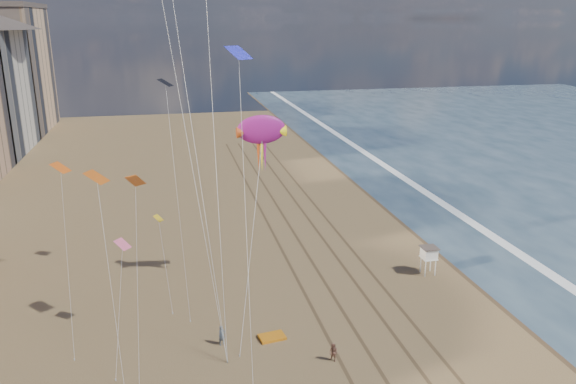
% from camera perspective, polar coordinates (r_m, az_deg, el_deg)
% --- Properties ---
extents(wet_sand, '(260.00, 260.00, 0.00)m').
position_cam_1_polar(wet_sand, '(71.08, 14.78, -2.96)').
color(wet_sand, '#42301E').
rests_on(wet_sand, ground).
extents(foam, '(260.00, 260.00, 0.00)m').
position_cam_1_polar(foam, '(73.03, 17.73, -2.67)').
color(foam, white).
rests_on(foam, ground).
extents(tracks, '(7.68, 120.00, 0.01)m').
position_cam_1_polar(tracks, '(56.62, 4.26, -7.70)').
color(tracks, brown).
rests_on(tracks, ground).
extents(lifeguard_stand, '(1.55, 1.55, 2.81)m').
position_cam_1_polar(lifeguard_stand, '(56.06, 14.13, -6.06)').
color(lifeguard_stand, white).
rests_on(lifeguard_stand, ground).
extents(grounded_kite, '(2.16, 1.56, 0.23)m').
position_cam_1_polar(grounded_kite, '(45.09, -1.64, -14.51)').
color(grounded_kite, orange).
rests_on(grounded_kite, ground).
extents(show_kite, '(4.34, 5.92, 18.12)m').
position_cam_1_polar(show_kite, '(48.16, -2.72, 6.30)').
color(show_kite, '#921679').
rests_on(show_kite, ground).
extents(kite_flyer_a, '(0.68, 0.59, 1.57)m').
position_cam_1_polar(kite_flyer_a, '(44.27, -6.74, -14.27)').
color(kite_flyer_a, '#4F5A66').
rests_on(kite_flyer_a, ground).
extents(kite_flyer_b, '(0.86, 0.88, 1.43)m').
position_cam_1_polar(kite_flyer_b, '(42.29, 4.63, -15.95)').
color(kite_flyer_b, '#8B5947').
rests_on(kite_flyer_b, ground).
extents(small_kites, '(15.46, 18.14, 16.97)m').
position_cam_1_polar(small_kites, '(43.25, -14.96, 4.09)').
color(small_kites, gold).
rests_on(small_kites, ground).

